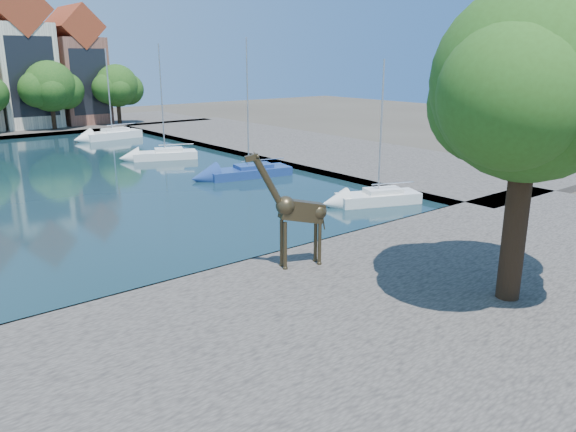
# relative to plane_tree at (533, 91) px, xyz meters

# --- Properties ---
(ground) EXTENTS (160.00, 160.00, 0.00)m
(ground) POSITION_rel_plane_tree_xyz_m (-7.62, 9.01, -7.67)
(ground) COLOR #38332B
(ground) RESTS_ON ground
(water_basin) EXTENTS (38.00, 50.00, 0.08)m
(water_basin) POSITION_rel_plane_tree_xyz_m (-7.62, 33.01, -7.63)
(water_basin) COLOR black
(water_basin) RESTS_ON ground
(near_quay) EXTENTS (50.00, 14.00, 0.50)m
(near_quay) POSITION_rel_plane_tree_xyz_m (-7.62, 2.01, -7.42)
(near_quay) COLOR #554F49
(near_quay) RESTS_ON ground
(right_quay) EXTENTS (14.00, 52.00, 0.50)m
(right_quay) POSITION_rel_plane_tree_xyz_m (17.38, 33.01, -7.42)
(right_quay) COLOR #554F49
(right_quay) RESTS_ON ground
(plane_tree) EXTENTS (8.32, 6.40, 10.62)m
(plane_tree) POSITION_rel_plane_tree_xyz_m (0.00, 0.00, 0.00)
(plane_tree) COLOR #332114
(plane_tree) RESTS_ON near_quay
(townhouse_east_mid) EXTENTS (6.43, 9.18, 16.65)m
(townhouse_east_mid) POSITION_rel_plane_tree_xyz_m (0.88, 64.99, 0.43)
(townhouse_east_mid) COLOR beige
(townhouse_east_mid) RESTS_ON far_quay
(townhouse_east_end) EXTENTS (5.44, 9.18, 14.43)m
(townhouse_east_end) POSITION_rel_plane_tree_xyz_m (7.38, 64.99, -0.56)
(townhouse_east_end) COLOR brown
(townhouse_east_end) RESTS_ON far_quay
(far_tree_east) EXTENTS (7.54, 5.80, 7.84)m
(far_tree_east) POSITION_rel_plane_tree_xyz_m (2.49, 59.50, -2.43)
(far_tree_east) COLOR #332114
(far_tree_east) RESTS_ON far_quay
(far_tree_far_east) EXTENTS (6.76, 5.20, 7.36)m
(far_tree_far_east) POSITION_rel_plane_tree_xyz_m (10.48, 59.50, -2.60)
(far_tree_far_east) COLOR #332114
(far_tree_far_east) RESTS_ON far_quay
(giraffe_statue) EXTENTS (3.24, 1.33, 4.72)m
(giraffe_statue) POSITION_rel_plane_tree_xyz_m (-3.99, 7.11, -4.85)
(giraffe_statue) COLOR #3B301D
(giraffe_statue) RESTS_ON near_quay
(sailboat_right_a) EXTENTS (5.37, 3.53, 8.52)m
(sailboat_right_a) POSITION_rel_plane_tree_xyz_m (7.38, 13.01, -7.09)
(sailboat_right_a) COLOR silver
(sailboat_right_a) RESTS_ON water_basin
(sailboat_right_b) EXTENTS (6.54, 3.38, 9.96)m
(sailboat_right_b) POSITION_rel_plane_tree_xyz_m (5.82, 24.52, -7.10)
(sailboat_right_b) COLOR navy
(sailboat_right_b) RESTS_ON water_basin
(sailboat_right_c) EXTENTS (5.72, 3.75, 9.69)m
(sailboat_right_c) POSITION_rel_plane_tree_xyz_m (4.38, 35.27, -7.07)
(sailboat_right_c) COLOR white
(sailboat_right_c) RESTS_ON water_basin
(sailboat_right_d) EXTENTS (6.28, 2.72, 9.48)m
(sailboat_right_d) POSITION_rel_plane_tree_xyz_m (5.71, 50.36, -6.98)
(sailboat_right_d) COLOR white
(sailboat_right_d) RESTS_ON water_basin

